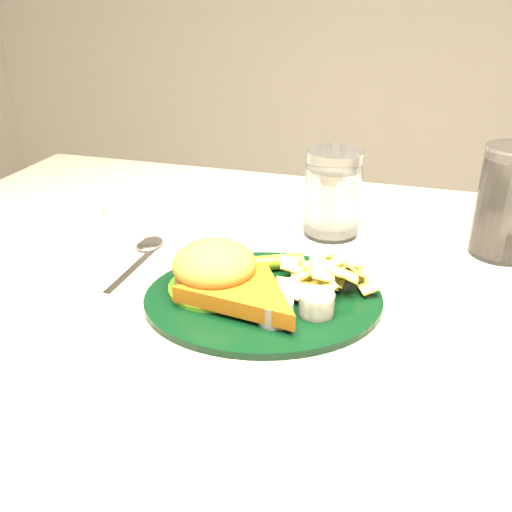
{
  "coord_description": "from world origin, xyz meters",
  "views": [
    {
      "loc": [
        0.14,
        -0.61,
        1.09
      ],
      "look_at": [
        -0.03,
        -0.05,
        0.8
      ],
      "focal_mm": 40.0,
      "sensor_mm": 36.0,
      "label": 1
    }
  ],
  "objects_px": {
    "dinner_plate": "(263,278)",
    "water_glass": "(333,194)",
    "cola_glass": "(509,202)",
    "table": "(281,493)"
  },
  "relations": [
    {
      "from": "dinner_plate",
      "to": "cola_glass",
      "type": "bearing_deg",
      "value": 21.2
    },
    {
      "from": "table",
      "to": "cola_glass",
      "type": "height_order",
      "value": "cola_glass"
    },
    {
      "from": "dinner_plate",
      "to": "water_glass",
      "type": "bearing_deg",
      "value": 62.31
    },
    {
      "from": "dinner_plate",
      "to": "water_glass",
      "type": "relative_size",
      "value": 2.21
    },
    {
      "from": "dinner_plate",
      "to": "cola_glass",
      "type": "distance_m",
      "value": 0.35
    },
    {
      "from": "water_glass",
      "to": "cola_glass",
      "type": "distance_m",
      "value": 0.23
    },
    {
      "from": "table",
      "to": "dinner_plate",
      "type": "distance_m",
      "value": 0.41
    },
    {
      "from": "cola_glass",
      "to": "table",
      "type": "bearing_deg",
      "value": -149.35
    },
    {
      "from": "table",
      "to": "cola_glass",
      "type": "distance_m",
      "value": 0.54
    },
    {
      "from": "table",
      "to": "dinner_plate",
      "type": "xyz_separation_m",
      "value": [
        -0.01,
        -0.06,
        0.41
      ]
    }
  ]
}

